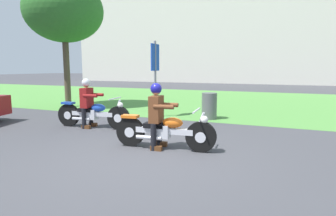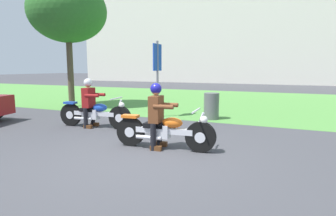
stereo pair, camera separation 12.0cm
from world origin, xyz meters
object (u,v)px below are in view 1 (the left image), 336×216
at_px(trash_can, 209,106).
at_px(motorcycle_follow, 93,114).
at_px(tree_roadside, 64,11).
at_px(sign_banner, 155,67).
at_px(motorcycle_lead, 165,131).
at_px(rider_follow, 87,99).
at_px(rider_lead, 157,111).

bearing_deg(trash_can, motorcycle_follow, -135.53).
relative_size(tree_roadside, sign_banner, 2.06).
bearing_deg(motorcycle_lead, sign_banner, 112.39).
relative_size(motorcycle_lead, trash_can, 2.51).
xyz_separation_m(motorcycle_lead, trash_can, (-0.02, 3.83, 0.05)).
distance_m(rider_follow, tree_roadside, 5.77).
relative_size(rider_lead, tree_roadside, 0.26).
xyz_separation_m(rider_follow, sign_banner, (1.05, 2.33, 0.90)).
relative_size(rider_lead, rider_follow, 0.99).
xyz_separation_m(motorcycle_lead, rider_follow, (-2.89, 1.16, 0.43)).
bearing_deg(rider_follow, rider_lead, -28.79).
bearing_deg(sign_banner, trash_can, 10.47).
height_order(motorcycle_follow, sign_banner, sign_banner).
relative_size(tree_roadside, trash_can, 6.13).
bearing_deg(rider_lead, rider_follow, 151.21).
height_order(motorcycle_lead, trash_can, trash_can).
distance_m(rider_lead, sign_banner, 3.99).
xyz_separation_m(motorcycle_lead, rider_lead, (-0.17, -0.01, 0.43)).
xyz_separation_m(motorcycle_follow, sign_banner, (0.88, 2.32, 1.33)).
bearing_deg(tree_roadside, trash_can, -4.75).
distance_m(motorcycle_follow, sign_banner, 2.81).
distance_m(motorcycle_lead, tree_roadside, 8.61).
bearing_deg(motorcycle_follow, trash_can, 38.99).
height_order(motorcycle_lead, rider_follow, rider_follow).
height_order(rider_lead, motorcycle_follow, rider_lead).
relative_size(motorcycle_follow, trash_can, 2.60).
bearing_deg(motorcycle_follow, sign_banner, 63.77).
bearing_deg(sign_banner, tree_roadside, 169.29).
distance_m(tree_roadside, trash_can, 7.40).
bearing_deg(sign_banner, motorcycle_lead, -62.13).
xyz_separation_m(motorcycle_lead, tree_roadside, (-6.46, 4.36, 3.66)).
distance_m(motorcycle_follow, rider_follow, 0.46).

